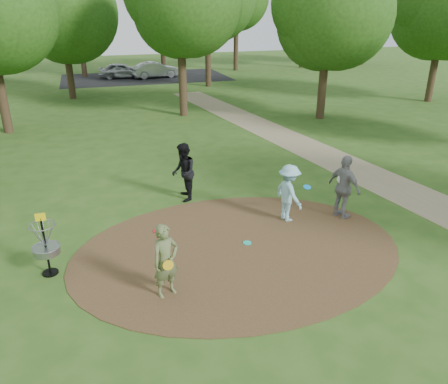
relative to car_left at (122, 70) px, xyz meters
name	(u,v)px	position (x,y,z in m)	size (l,w,h in m)	color
ground	(238,249)	(-0.03, -30.16, -0.65)	(100.00, 100.00, 0.00)	#2D5119
dirt_clearing	(238,249)	(-0.03, -30.16, -0.64)	(8.40, 8.40, 0.02)	#47301C
footpath	(401,190)	(6.47, -28.16, -0.64)	(2.00, 40.00, 0.01)	#8C7A5B
parking_lot	(145,77)	(1.97, -0.16, -0.65)	(14.00, 8.00, 0.01)	black
player_observer_with_disc	(166,261)	(-2.10, -31.46, 0.18)	(0.71, 0.59, 1.65)	#5E6B3E
player_throwing_with_disc	(289,193)	(1.88, -29.00, 0.19)	(1.05, 1.17, 1.67)	#90C9D6
player_walking_with_disc	(184,172)	(-0.63, -26.69, 0.27)	(0.81, 0.98, 1.84)	black
player_waiting_with_disc	(344,187)	(3.45, -29.33, 0.29)	(0.75, 1.19, 1.89)	gray
disc_ground_cyan	(247,243)	(0.28, -29.96, -0.62)	(0.22, 0.22, 0.02)	#18C1AA
disc_ground_red	(157,231)	(-1.84, -28.60, -0.62)	(0.22, 0.22, 0.02)	red
car_left	(122,70)	(0.00, 0.00, 0.00)	(1.53, 3.81, 1.30)	#A1A3A8
car_right	(156,70)	(2.81, -0.65, 0.01)	(1.41, 4.03, 1.33)	#A4A5AC
disc_golf_basket	(45,240)	(-4.53, -29.86, 0.22)	(0.63, 0.63, 1.54)	black
tree_ring	(237,17)	(3.36, -20.14, 4.62)	(37.55, 45.30, 9.08)	#332316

